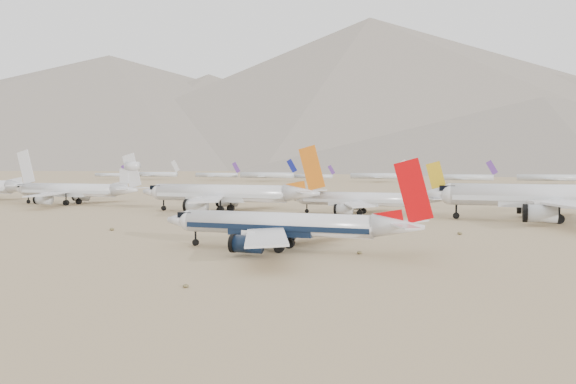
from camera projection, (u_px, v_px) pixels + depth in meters
The scene contains 9 objects.
ground at pixel (212, 248), 92.80m from camera, with size 7000.00×7000.00×0.00m, color #886E4F.
main_airliner at pixel (288, 225), 89.55m from camera, with size 42.01×41.03×14.83m.
row2_navy_widebody at pixel (561, 197), 132.28m from camera, with size 60.21×58.88×21.42m.
row2_gold_tail at pixel (364, 200), 151.35m from camera, with size 40.81×39.91×14.53m.
row2_orange_tail at pixel (228, 194), 157.62m from camera, with size 52.74×51.59×18.81m.
row2_white_trijet at pixel (75, 190), 186.42m from camera, with size 48.64×47.53×17.23m.
distant_storage_row at pixel (432, 177), 388.42m from camera, with size 556.71×61.24×14.65m.
mountain_range at pixel (494, 101), 1614.68m from camera, with size 7354.00×3024.00×470.00m.
desert_scrub at pixel (39, 271), 71.42m from camera, with size 247.37×121.67×0.63m.
Camera 1 is at (42.09, -82.97, 14.08)m, focal length 35.00 mm.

